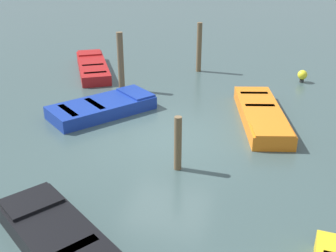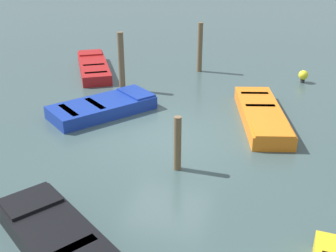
{
  "view_description": "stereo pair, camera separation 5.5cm",
  "coord_description": "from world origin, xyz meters",
  "px_view_note": "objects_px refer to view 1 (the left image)",
  "views": [
    {
      "loc": [
        10.28,
        2.65,
        5.25
      ],
      "look_at": [
        0.0,
        0.0,
        0.35
      ],
      "focal_mm": 44.94,
      "sensor_mm": 36.0,
      "label": 1
    },
    {
      "loc": [
        10.26,
        2.7,
        5.25
      ],
      "look_at": [
        0.0,
        0.0,
        0.35
      ],
      "focal_mm": 44.94,
      "sensor_mm": 36.0,
      "label": 2
    }
  ],
  "objects_px": {
    "rowboat_black": "(66,247)",
    "mooring_piling_far_left": "(199,47)",
    "mooring_piling_mid_right": "(178,144)",
    "marker_buoy": "(302,75)",
    "rowboat_blue": "(103,107)",
    "rowboat_red": "(93,67)",
    "rowboat_orange": "(261,115)",
    "mooring_piling_near_right": "(121,62)"
  },
  "relations": [
    {
      "from": "mooring_piling_far_left",
      "to": "marker_buoy",
      "type": "distance_m",
      "value": 4.2
    },
    {
      "from": "rowboat_black",
      "to": "mooring_piling_near_right",
      "type": "distance_m",
      "value": 8.77
    },
    {
      "from": "rowboat_black",
      "to": "rowboat_red",
      "type": "bearing_deg",
      "value": -32.93
    },
    {
      "from": "mooring_piling_mid_right",
      "to": "marker_buoy",
      "type": "bearing_deg",
      "value": 157.45
    },
    {
      "from": "rowboat_black",
      "to": "mooring_piling_far_left",
      "type": "relative_size",
      "value": 1.84
    },
    {
      "from": "rowboat_red",
      "to": "marker_buoy",
      "type": "bearing_deg",
      "value": -113.14
    },
    {
      "from": "mooring_piling_mid_right",
      "to": "rowboat_orange",
      "type": "bearing_deg",
      "value": 151.87
    },
    {
      "from": "mooring_piling_mid_right",
      "to": "mooring_piling_far_left",
      "type": "xyz_separation_m",
      "value": [
        -7.95,
        -0.99,
        0.31
      ]
    },
    {
      "from": "mooring_piling_far_left",
      "to": "marker_buoy",
      "type": "relative_size",
      "value": 4.17
    },
    {
      "from": "mooring_piling_near_right",
      "to": "rowboat_black",
      "type": "bearing_deg",
      "value": 13.71
    },
    {
      "from": "rowboat_red",
      "to": "marker_buoy",
      "type": "xyz_separation_m",
      "value": [
        -0.78,
        8.32,
        0.07
      ]
    },
    {
      "from": "mooring_piling_mid_right",
      "to": "rowboat_black",
      "type": "bearing_deg",
      "value": -19.26
    },
    {
      "from": "rowboat_orange",
      "to": "rowboat_black",
      "type": "height_order",
      "value": "same"
    },
    {
      "from": "rowboat_black",
      "to": "rowboat_red",
      "type": "xyz_separation_m",
      "value": [
        -10.22,
        -3.98,
        -0.0
      ]
    },
    {
      "from": "rowboat_orange",
      "to": "rowboat_red",
      "type": "relative_size",
      "value": 1.07
    },
    {
      "from": "marker_buoy",
      "to": "mooring_piling_mid_right",
      "type": "bearing_deg",
      "value": -22.55
    },
    {
      "from": "rowboat_red",
      "to": "rowboat_blue",
      "type": "xyz_separation_m",
      "value": [
        3.97,
        2.09,
        0.0
      ]
    },
    {
      "from": "mooring_piling_far_left",
      "to": "mooring_piling_mid_right",
      "type": "bearing_deg",
      "value": 7.07
    },
    {
      "from": "mooring_piling_far_left",
      "to": "rowboat_blue",
      "type": "bearing_deg",
      "value": -22.28
    },
    {
      "from": "rowboat_blue",
      "to": "mooring_piling_mid_right",
      "type": "relative_size",
      "value": 2.49
    },
    {
      "from": "rowboat_blue",
      "to": "mooring_piling_far_left",
      "type": "xyz_separation_m",
      "value": [
        -5.16,
        2.12,
        0.79
      ]
    },
    {
      "from": "rowboat_black",
      "to": "mooring_piling_far_left",
      "type": "xyz_separation_m",
      "value": [
        -11.41,
        0.23,
        0.79
      ]
    },
    {
      "from": "rowboat_blue",
      "to": "mooring_piling_mid_right",
      "type": "height_order",
      "value": "mooring_piling_mid_right"
    },
    {
      "from": "rowboat_black",
      "to": "rowboat_blue",
      "type": "height_order",
      "value": "same"
    },
    {
      "from": "rowboat_blue",
      "to": "rowboat_black",
      "type": "bearing_deg",
      "value": -124.61
    },
    {
      "from": "rowboat_blue",
      "to": "mooring_piling_near_right",
      "type": "distance_m",
      "value": 2.39
    },
    {
      "from": "mooring_piling_mid_right",
      "to": "marker_buoy",
      "type": "height_order",
      "value": "mooring_piling_mid_right"
    },
    {
      "from": "mooring_piling_far_left",
      "to": "rowboat_orange",
      "type": "bearing_deg",
      "value": 31.58
    },
    {
      "from": "rowboat_black",
      "to": "rowboat_red",
      "type": "height_order",
      "value": "same"
    },
    {
      "from": "rowboat_blue",
      "to": "mooring_piling_near_right",
      "type": "xyz_separation_m",
      "value": [
        -2.23,
        -0.18,
        0.84
      ]
    },
    {
      "from": "rowboat_blue",
      "to": "mooring_piling_mid_right",
      "type": "xyz_separation_m",
      "value": [
        2.79,
        3.1,
        0.48
      ]
    },
    {
      "from": "rowboat_blue",
      "to": "marker_buoy",
      "type": "distance_m",
      "value": 7.83
    },
    {
      "from": "rowboat_blue",
      "to": "rowboat_red",
      "type": "bearing_deg",
      "value": 66.34
    },
    {
      "from": "rowboat_red",
      "to": "mooring_piling_near_right",
      "type": "distance_m",
      "value": 2.72
    },
    {
      "from": "rowboat_orange",
      "to": "marker_buoy",
      "type": "bearing_deg",
      "value": 149.24
    },
    {
      "from": "rowboat_red",
      "to": "mooring_piling_mid_right",
      "type": "bearing_deg",
      "value": -170.93
    },
    {
      "from": "rowboat_red",
      "to": "mooring_piling_far_left",
      "type": "distance_m",
      "value": 4.44
    },
    {
      "from": "rowboat_red",
      "to": "mooring_piling_far_left",
      "type": "xyz_separation_m",
      "value": [
        -1.19,
        4.21,
        0.79
      ]
    },
    {
      "from": "rowboat_red",
      "to": "marker_buoy",
      "type": "height_order",
      "value": "marker_buoy"
    },
    {
      "from": "mooring_piling_mid_right",
      "to": "mooring_piling_far_left",
      "type": "distance_m",
      "value": 8.02
    },
    {
      "from": "mooring_piling_near_right",
      "to": "marker_buoy",
      "type": "bearing_deg",
      "value": 111.46
    },
    {
      "from": "rowboat_blue",
      "to": "mooring_piling_far_left",
      "type": "distance_m",
      "value": 5.63
    }
  ]
}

